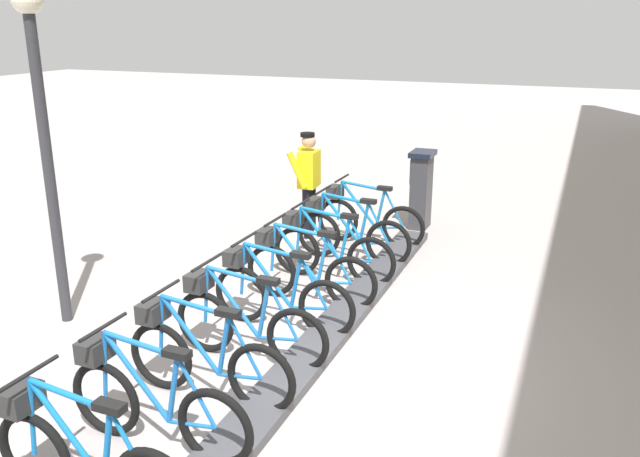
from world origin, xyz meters
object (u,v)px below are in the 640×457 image
(bike_docked_5, at_px, (243,321))
(lamp_post, at_px, (41,108))
(payment_kiosk, at_px, (421,188))
(worker_near_rack, at_px, (308,181))
(bike_docked_4, at_px, (277,292))
(bike_docked_0, at_px, (365,217))
(bike_docked_3, at_px, (305,269))
(bike_docked_6, at_px, (202,356))
(bike_docked_1, at_px, (348,232))
(bike_docked_7, at_px, (150,400))
(bike_docked_2, at_px, (328,249))

(bike_docked_5, height_order, lamp_post, lamp_post)
(payment_kiosk, distance_m, worker_near_rack, 1.91)
(bike_docked_4, bearing_deg, worker_near_rack, -73.25)
(payment_kiosk, bearing_deg, bike_docked_0, 63.53)
(payment_kiosk, relative_size, bike_docked_3, 0.74)
(bike_docked_0, height_order, bike_docked_4, same)
(bike_docked_6, relative_size, worker_near_rack, 1.04)
(bike_docked_1, bearing_deg, payment_kiosk, -106.51)
(payment_kiosk, xyz_separation_m, bike_docked_1, (0.57, 1.93, -0.24))
(bike_docked_0, bearing_deg, bike_docked_1, 90.00)
(bike_docked_1, bearing_deg, bike_docked_0, -90.00)
(bike_docked_0, relative_size, bike_docked_7, 1.00)
(bike_docked_2, bearing_deg, worker_near_rack, -58.99)
(bike_docked_2, xyz_separation_m, bike_docked_4, (0.00, 1.56, 0.00))
(payment_kiosk, relative_size, bike_docked_0, 0.74)
(bike_docked_4, distance_m, bike_docked_6, 1.56)
(bike_docked_1, height_order, bike_docked_4, same)
(bike_docked_5, xyz_separation_m, bike_docked_6, (0.00, 0.78, 0.00))
(payment_kiosk, xyz_separation_m, lamp_post, (2.91, 5.00, 1.77))
(bike_docked_3, bearing_deg, bike_docked_6, 90.00)
(payment_kiosk, distance_m, bike_docked_7, 6.64)
(bike_docked_3, height_order, lamp_post, lamp_post)
(bike_docked_2, bearing_deg, bike_docked_7, 90.00)
(bike_docked_4, xyz_separation_m, bike_docked_6, (0.00, 1.56, 0.00))
(bike_docked_1, relative_size, lamp_post, 0.47)
(bike_docked_1, relative_size, bike_docked_6, 1.00)
(bike_docked_2, bearing_deg, lamp_post, 44.35)
(payment_kiosk, height_order, bike_docked_0, payment_kiosk)
(bike_docked_1, distance_m, worker_near_rack, 1.32)
(worker_near_rack, bearing_deg, bike_docked_2, 121.01)
(bike_docked_4, bearing_deg, bike_docked_0, -90.00)
(bike_docked_2, bearing_deg, bike_docked_1, -90.00)
(payment_kiosk, bearing_deg, bike_docked_4, 82.38)
(bike_docked_0, height_order, bike_docked_6, same)
(bike_docked_5, relative_size, lamp_post, 0.47)
(bike_docked_3, relative_size, bike_docked_6, 1.00)
(bike_docked_5, bearing_deg, bike_docked_2, -90.00)
(worker_near_rack, bearing_deg, bike_docked_1, 140.18)
(payment_kiosk, bearing_deg, bike_docked_2, 78.09)
(bike_docked_5, bearing_deg, bike_docked_6, 90.00)
(payment_kiosk, bearing_deg, bike_docked_7, 85.06)
(payment_kiosk, relative_size, bike_docked_6, 0.74)
(bike_docked_3, relative_size, bike_docked_4, 1.00)
(bike_docked_5, distance_m, lamp_post, 3.08)
(bike_docked_5, bearing_deg, payment_kiosk, -96.46)
(payment_kiosk, height_order, bike_docked_7, payment_kiosk)
(bike_docked_2, distance_m, bike_docked_3, 0.78)
(bike_docked_4, bearing_deg, bike_docked_7, 90.00)
(bike_docked_3, bearing_deg, bike_docked_7, 90.00)
(payment_kiosk, distance_m, lamp_post, 6.05)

